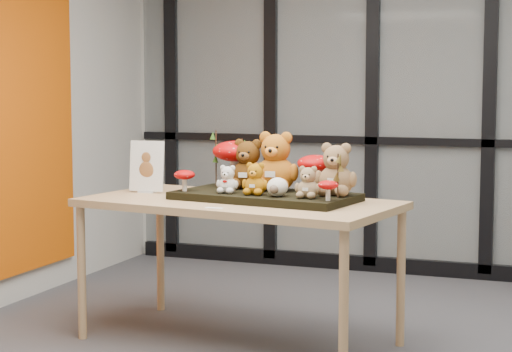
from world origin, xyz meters
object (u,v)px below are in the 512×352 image
at_px(bear_pooh_yellow, 276,158).
at_px(bear_tan_back, 336,166).
at_px(bear_brown_medium, 248,161).
at_px(plush_cream_hedgehog, 277,186).
at_px(bear_white_bow, 228,178).
at_px(mushroom_back_left, 235,161).
at_px(bear_small_yellow, 255,177).
at_px(diorama_tray, 265,196).
at_px(mushroom_front_right, 328,189).
at_px(bear_beige_small, 308,180).
at_px(sign_holder, 147,168).
at_px(mushroom_front_left, 184,179).
at_px(mushroom_back_right, 316,172).
at_px(display_table, 239,211).

xyz_separation_m(bear_pooh_yellow, bear_tan_back, (0.39, -0.10, -0.03)).
xyz_separation_m(bear_brown_medium, plush_cream_hedgehog, (0.29, -0.29, -0.10)).
distance_m(bear_white_bow, mushroom_back_left, 0.33).
bearing_deg(bear_small_yellow, diorama_tray, 90.44).
distance_m(mushroom_back_left, mushroom_front_right, 0.84).
xyz_separation_m(bear_brown_medium, bear_beige_small, (0.47, -0.29, -0.07)).
height_order(mushroom_back_left, sign_holder, mushroom_back_left).
distance_m(bear_beige_small, mushroom_front_left, 0.77).
height_order(bear_pooh_yellow, mushroom_back_left, bear_pooh_yellow).
height_order(mushroom_front_right, sign_holder, sign_holder).
relative_size(bear_tan_back, mushroom_back_right, 1.36).
distance_m(bear_brown_medium, plush_cream_hedgehog, 0.42).
height_order(bear_white_bow, mushroom_back_right, mushroom_back_right).
relative_size(diorama_tray, bear_small_yellow, 5.09).
relative_size(bear_tan_back, bear_beige_small, 1.67).
xyz_separation_m(display_table, mushroom_back_left, (-0.13, 0.27, 0.26)).
height_order(bear_white_bow, mushroom_front_right, bear_white_bow).
bearing_deg(mushroom_back_right, plush_cream_hedgehog, -117.38).
bearing_deg(plush_cream_hedgehog, diorama_tray, 140.62).
bearing_deg(sign_holder, bear_white_bow, -17.39).
xyz_separation_m(bear_white_bow, plush_cream_hedgehog, (0.32, -0.05, -0.03)).
xyz_separation_m(bear_brown_medium, mushroom_back_left, (-0.11, 0.07, -0.01)).
relative_size(mushroom_back_left, mushroom_front_right, 2.52).
bearing_deg(display_table, mushroom_back_left, 124.92).
height_order(mushroom_back_right, mushroom_front_right, mushroom_back_right).
bearing_deg(mushroom_back_right, bear_pooh_yellow, -179.97).
relative_size(display_table, bear_pooh_yellow, 5.03).
xyz_separation_m(diorama_tray, mushroom_front_left, (-0.46, -0.09, 0.09)).
bearing_deg(plush_cream_hedgehog, mushroom_back_left, 146.63).
xyz_separation_m(display_table, diorama_tray, (0.14, 0.04, 0.09)).
relative_size(bear_brown_medium, mushroom_front_left, 2.39).
height_order(bear_tan_back, mushroom_back_left, bear_tan_back).
xyz_separation_m(diorama_tray, mushroom_back_right, (0.27, 0.13, 0.14)).
height_order(mushroom_back_left, mushroom_back_right, mushroom_back_left).
height_order(bear_small_yellow, mushroom_front_left, bear_small_yellow).
bearing_deg(display_table, sign_holder, 178.21).
bearing_deg(bear_tan_back, sign_holder, -173.37).
relative_size(bear_white_bow, mushroom_front_left, 1.30).
height_order(bear_tan_back, mushroom_front_left, bear_tan_back).
distance_m(bear_white_bow, sign_holder, 0.63).
xyz_separation_m(display_table, bear_small_yellow, (0.13, -0.07, 0.21)).
bearing_deg(plush_cream_hedgehog, display_table, 169.19).
relative_size(mushroom_front_left, sign_holder, 0.43).
bearing_deg(bear_brown_medium, mushroom_front_right, -22.27).
relative_size(bear_tan_back, plush_cream_hedgehog, 2.76).
bearing_deg(bear_white_bow, mushroom_back_right, 34.92).
bearing_deg(mushroom_front_right, sign_holder, 166.29).
bearing_deg(bear_small_yellow, mushroom_back_left, 136.60).
bearing_deg(bear_tan_back, mushroom_front_left, -162.87).
distance_m(bear_pooh_yellow, bear_tan_back, 0.41).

